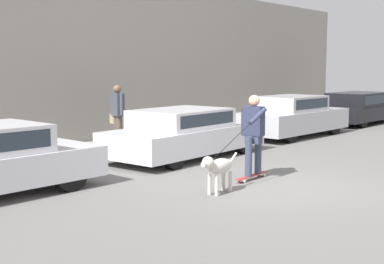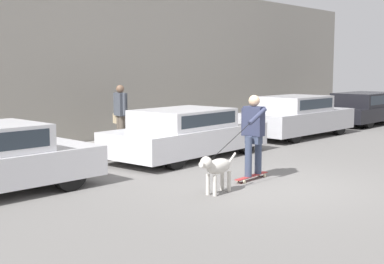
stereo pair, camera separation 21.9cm
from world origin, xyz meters
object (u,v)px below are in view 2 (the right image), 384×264
(parked_car_3, at_px, (365,108))
(pedestrian_with_bag, at_px, (120,113))
(dog, at_px, (217,167))
(skateboarder, at_px, (253,132))
(parked_car_2, at_px, (297,117))
(parked_car_1, at_px, (187,134))

(parked_car_3, distance_m, pedestrian_with_bag, 11.11)
(parked_car_3, height_order, pedestrian_with_bag, pedestrian_with_bag)
(dog, height_order, skateboarder, skateboarder)
(parked_car_3, xyz_separation_m, skateboarder, (-11.58, -2.76, 0.35))
(parked_car_3, distance_m, skateboarder, 11.91)
(skateboarder, bearing_deg, dog, 5.53)
(parked_car_2, height_order, parked_car_3, parked_car_2)
(skateboarder, xyz_separation_m, pedestrian_with_bag, (0.67, 4.85, 0.06))
(parked_car_2, xyz_separation_m, dog, (-7.82, -2.99, -0.17))
(skateboarder, bearing_deg, parked_car_3, -170.09)
(pedestrian_with_bag, bearing_deg, parked_car_3, 6.26)
(parked_car_1, bearing_deg, dog, -131.64)
(dog, relative_size, pedestrian_with_bag, 0.66)
(parked_car_2, bearing_deg, parked_car_3, 1.97)
(parked_car_3, bearing_deg, parked_car_1, -178.69)
(parked_car_2, distance_m, parked_car_3, 5.20)
(parked_car_2, height_order, dog, parked_car_2)
(parked_car_2, bearing_deg, pedestrian_with_bag, 161.92)
(dog, height_order, pedestrian_with_bag, pedestrian_with_bag)
(parked_car_1, relative_size, parked_car_2, 1.03)
(parked_car_1, bearing_deg, parked_car_3, -1.81)
(dog, xyz_separation_m, pedestrian_with_bag, (2.11, 5.07, 0.56))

